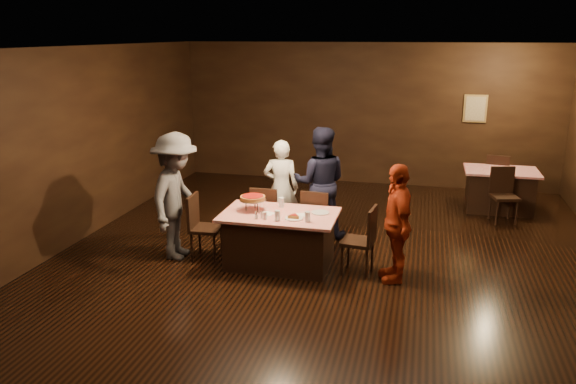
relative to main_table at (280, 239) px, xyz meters
The scene contains 22 objects.
room 1.88m from the main_table, ahead, with size 10.00×10.04×3.02m.
main_table is the anchor object (origin of this frame).
back_table 4.78m from the main_table, 46.25° to the left, with size 1.30×0.90×0.77m, color #AB0B1A.
chair_far_left 0.85m from the main_table, 118.07° to the left, with size 0.42×0.42×0.95m, color black.
chair_far_right 0.85m from the main_table, 61.93° to the left, with size 0.42×0.42×0.95m, color black.
chair_end_left 1.10m from the main_table, behind, with size 0.42×0.42×0.95m, color black.
chair_end_right 1.10m from the main_table, ahead, with size 0.42×0.42×0.95m, color black.
chair_back_near 4.30m from the main_table, 39.78° to the left, with size 0.42×0.42×0.95m, color black.
chair_back_far 5.23m from the main_table, 50.80° to the left, with size 0.42×0.42×0.95m, color black.
diner_white_jacket 1.35m from the main_table, 103.44° to the left, with size 0.57×0.38×1.57m, color white.
diner_navy_hoodie 1.45m from the main_table, 76.21° to the left, with size 0.87×0.68×1.79m, color black.
diner_grey_knit 1.61m from the main_table, behind, with size 1.19×0.69×1.85m, color #57575C.
diner_red_shirt 1.66m from the main_table, ahead, with size 0.93×0.39×1.59m, color #A42D11.
pizza_stand 0.70m from the main_table, behind, with size 0.38×0.38×0.22m.
plate_with_slice 0.51m from the main_table, 35.75° to the right, with size 0.25×0.25×0.06m.
plate_empty 0.69m from the main_table, 15.26° to the left, with size 0.25×0.25×0.01m, color white.
glass_front_left 0.55m from the main_table, 80.54° to the right, with size 0.08×0.08×0.14m, color silver.
glass_front_right 0.69m from the main_table, 29.05° to the right, with size 0.08×0.08×0.14m, color silver.
glass_back 0.55m from the main_table, 99.46° to the left, with size 0.08×0.08×0.14m, color silver.
condiments 0.55m from the main_table, 122.43° to the right, with size 0.17×0.10×0.09m.
napkin_center 0.49m from the main_table, ahead, with size 0.16×0.16×0.01m, color white.
napkin_left 0.42m from the main_table, 161.57° to the right, with size 0.16×0.16×0.01m, color white.
Camera 1 is at (1.22, -7.05, 3.19)m, focal length 35.00 mm.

